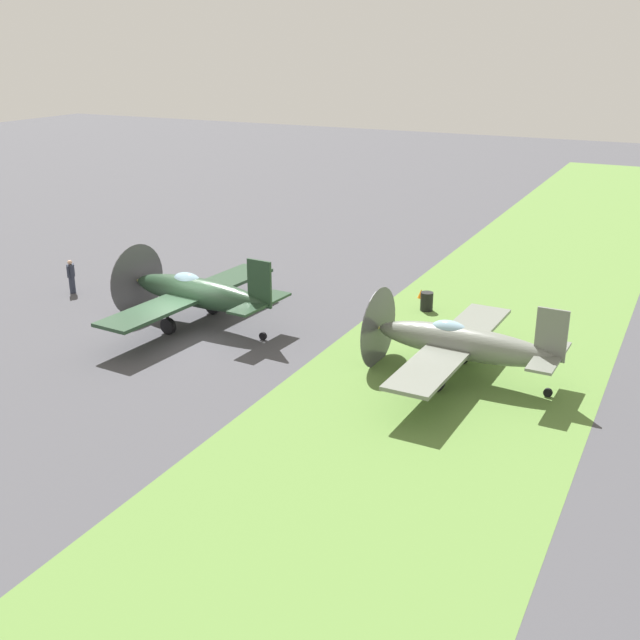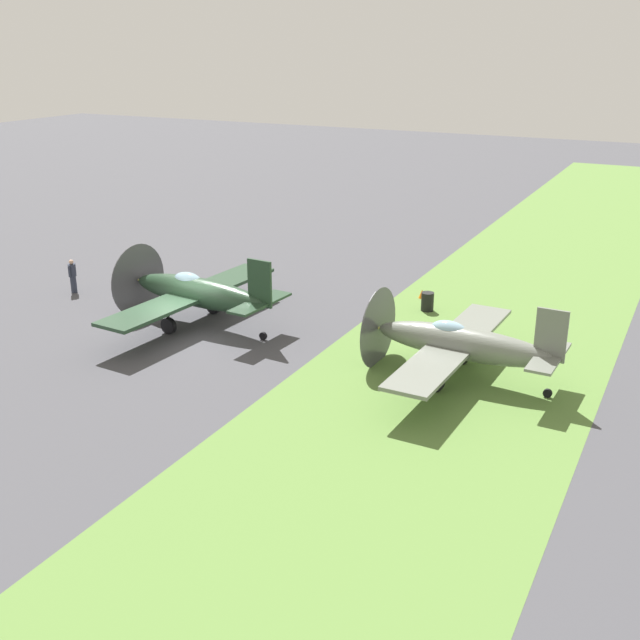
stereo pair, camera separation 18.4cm
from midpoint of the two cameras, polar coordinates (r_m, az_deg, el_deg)
The scene contains 7 objects.
ground_plane at distance 34.23m, azimuth -10.35°, elevation -1.26°, with size 160.00×160.00×0.00m, color #424247.
grass_verge at distance 29.07m, azimuth 8.86°, elevation -5.11°, with size 120.00×11.00×0.01m, color #567A38.
airplane_lead at distance 35.09m, azimuth -8.90°, elevation 2.04°, with size 10.40×8.23×3.70m.
airplane_wingman at distance 29.58m, azimuth 10.38°, elevation -1.66°, with size 9.80×7.77×3.50m.
ground_crew_chief at distance 41.31m, azimuth -17.59°, elevation 3.15°, with size 0.62×0.38×1.73m.
fuel_drum at distance 37.21m, azimuth 8.03°, elevation 1.35°, with size 0.60×0.60×0.90m, color black.
runway_marker_cone at distance 39.06m, azimuth 7.64°, elevation 1.91°, with size 0.36×0.36×0.44m, color orange.
Camera 2 is at (-25.17, -19.76, 12.20)m, focal length 43.58 mm.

